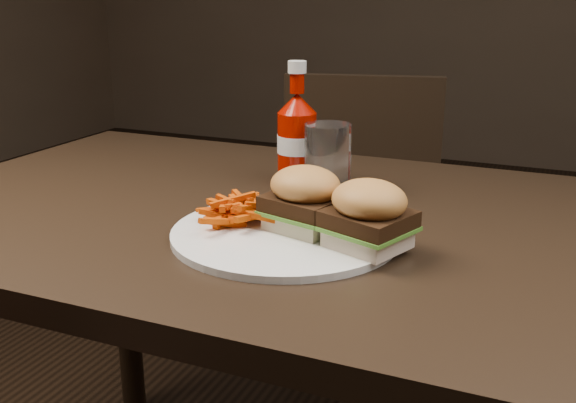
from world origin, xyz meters
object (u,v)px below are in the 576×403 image
at_px(tumbler, 328,161).
at_px(dining_table, 256,218).
at_px(chair_far, 364,221).
at_px(plate, 285,234).
at_px(ketchup_bottle, 297,151).

bearing_deg(tumbler, dining_table, -121.23).
bearing_deg(chair_far, plate, 87.66).
bearing_deg(plate, tumbler, 95.60).
bearing_deg(dining_table, chair_far, 95.07).
bearing_deg(tumbler, plate, -84.40).
height_order(plate, tumbler, tumbler).
relative_size(chair_far, ketchup_bottle, 3.05).
bearing_deg(chair_far, tumbler, 89.06).
height_order(dining_table, chair_far, dining_table).
height_order(chair_far, tumbler, tumbler).
relative_size(chair_far, tumbler, 3.33).
distance_m(dining_table, ketchup_bottle, 0.17).
distance_m(chair_far, plate, 1.06).
xyz_separation_m(dining_table, chair_far, (-0.08, 0.88, -0.30)).
bearing_deg(dining_table, tumbler, 58.77).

